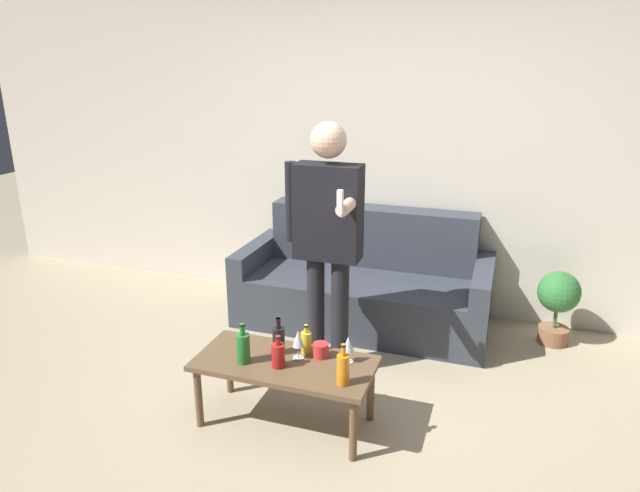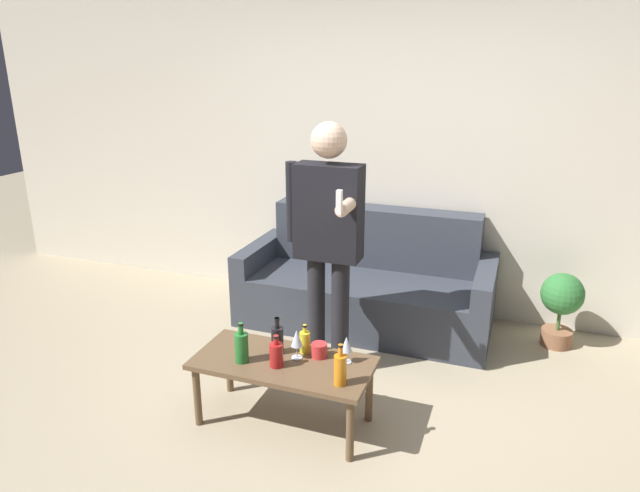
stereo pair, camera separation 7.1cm
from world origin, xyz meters
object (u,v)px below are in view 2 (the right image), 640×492
(coffee_table, at_px, (283,368))
(bottle_orange, at_px, (305,341))
(couch, at_px, (367,285))
(person_standing_front, at_px, (328,231))

(coffee_table, relative_size, bottle_orange, 5.83)
(couch, distance_m, coffee_table, 1.51)
(bottle_orange, bearing_deg, couch, 89.89)
(coffee_table, bearing_deg, couch, 86.84)
(couch, xyz_separation_m, coffee_table, (-0.08, -1.51, 0.05))
(coffee_table, height_order, person_standing_front, person_standing_front)
(couch, bearing_deg, person_standing_front, -93.04)
(coffee_table, bearing_deg, person_standing_front, 86.69)
(couch, height_order, bottle_orange, couch)
(bottle_orange, height_order, person_standing_front, person_standing_front)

